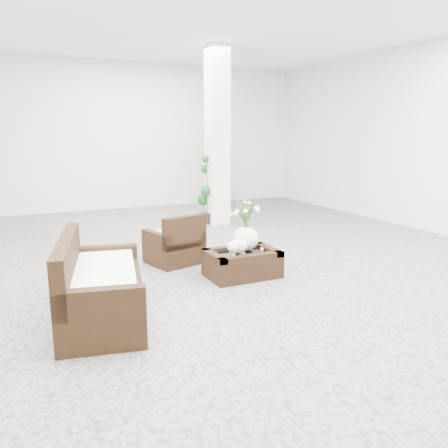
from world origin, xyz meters
name	(u,v)px	position (x,y,z in m)	size (l,w,h in m)	color
ground	(221,266)	(0.00, 0.00, 0.00)	(11.00, 11.00, 0.00)	gray
column	(217,137)	(1.20, 2.80, 1.75)	(0.40, 0.40, 3.50)	white
coffee_table	(242,265)	(0.06, -0.52, 0.16)	(0.90, 0.60, 0.31)	black
sheep_figurine	(237,248)	(-0.06, -0.62, 0.42)	(0.28, 0.23, 0.21)	white
planter_narcissus	(246,220)	(0.16, -0.42, 0.71)	(0.44, 0.44, 0.80)	white
tealight	(262,249)	(0.36, -0.50, 0.33)	(0.04, 0.04, 0.03)	white
armchair	(174,238)	(-0.54, 0.44, 0.36)	(0.67, 0.65, 0.72)	black
loveseat	(102,278)	(-1.80, -1.11, 0.42)	(1.57, 0.75, 0.84)	black
topiary	(208,190)	(1.01, 2.88, 0.69)	(0.37, 0.37, 1.37)	#154217
shopper	(217,168)	(2.03, 4.69, 0.99)	(0.72, 0.47, 1.98)	navy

